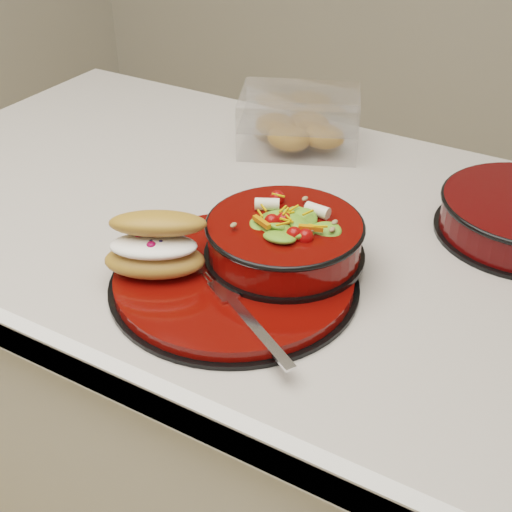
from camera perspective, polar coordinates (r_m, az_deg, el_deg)
The scene contains 6 objects.
island_counter at distance 1.33m, azimuth -0.36°, elevation -13.37°, with size 1.24×0.74×0.90m.
dinner_plate at distance 0.89m, azimuth -1.74°, elevation -1.88°, with size 0.31×0.31×0.02m.
salad_bowl at distance 0.90m, azimuth 2.31°, elevation 1.80°, with size 0.21×0.21×0.09m.
croissant at distance 0.88m, azimuth -7.96°, elevation 0.87°, with size 0.14×0.13×0.07m.
fork at distance 0.81m, azimuth -0.68°, elevation -5.03°, with size 0.16×0.11×0.00m.
pastry_box at distance 1.24m, azimuth 3.49°, elevation 10.60°, with size 0.24×0.21×0.09m.
Camera 1 is at (0.47, -0.78, 1.43)m, focal length 50.00 mm.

